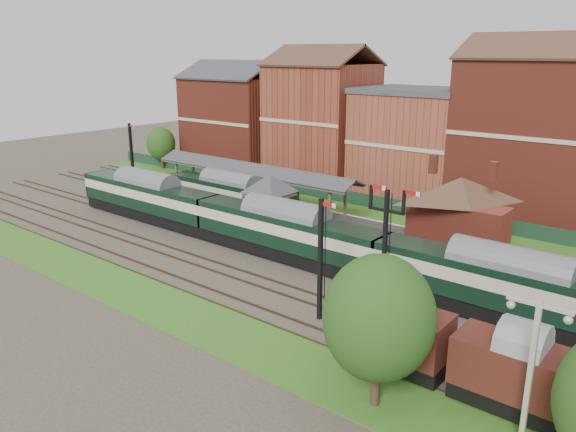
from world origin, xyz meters
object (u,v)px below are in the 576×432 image
Objects in this scene: platform_railcar at (230,194)px; dmu_train at (285,231)px; goods_van_a at (393,330)px; semaphore_bracket at (385,239)px; signal_box at (270,205)px.

dmu_train is at bearing -27.06° from platform_railcar.
dmu_train reaches higher than goods_van_a.
semaphore_bracket is at bearing -13.31° from dmu_train.
dmu_train is at bearing 166.69° from semaphore_bracket.
signal_box is at bearing 143.99° from dmu_train.
semaphore_bracket reaches higher than goods_van_a.
platform_railcar is at bearing 158.51° from signal_box.
signal_box reaches higher than dmu_train.
semaphore_bracket is 0.15× the size of dmu_train.
semaphore_bracket is 11.08m from dmu_train.
dmu_train is at bearing -36.01° from signal_box.
semaphore_bracket is at bearing -20.92° from signal_box.
signal_box is 16.16m from semaphore_bracket.
platform_railcar is (-8.25, 3.25, -0.99)m from signal_box.
dmu_train is (4.47, -3.25, -0.77)m from signal_box.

